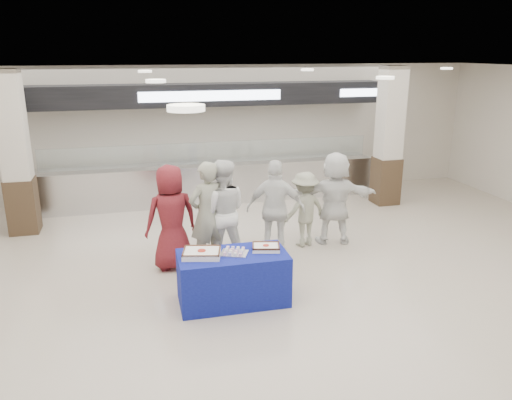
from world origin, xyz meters
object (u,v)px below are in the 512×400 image
object	(u,v)px
civilian_maroon	(171,217)
chef_short	(276,209)
chef_tall	(222,212)
soldier_b	(304,209)
display_table	(233,278)
soldier_a	(207,215)
sheet_cake_left	(202,253)
cupcake_tray	(234,252)
civilian_white	(335,198)
sheet_cake_right	(266,247)

from	to	relation	value
civilian_maroon	chef_short	xyz separation A→B (m)	(1.81, 0.04, -0.01)
chef_tall	soldier_b	size ratio (longest dim) A/B	1.28
civilian_maroon	display_table	bearing A→B (deg)	106.01
soldier_a	sheet_cake_left	bearing A→B (deg)	54.70
cupcake_tray	chef_short	xyz separation A→B (m)	(1.06, 1.48, 0.09)
display_table	civilian_white	world-z (taller)	civilian_white
civilian_maroon	civilian_white	size ratio (longest dim) A/B	1.01
sheet_cake_left	soldier_b	world-z (taller)	soldier_b
sheet_cake_right	soldier_b	distance (m)	2.19
soldier_a	soldier_b	bearing A→B (deg)	171.20
sheet_cake_left	sheet_cake_right	bearing A→B (deg)	0.52
display_table	sheet_cake_right	distance (m)	0.65
civilian_maroon	chef_tall	xyz separation A→B (m)	(0.86, 0.03, 0.02)
sheet_cake_right	civilian_maroon	bearing A→B (deg)	131.08
display_table	chef_tall	size ratio (longest dim) A/B	0.86
soldier_a	chef_tall	xyz separation A→B (m)	(0.28, 0.12, -0.01)
sheet_cake_right	civilian_maroon	size ratio (longest dim) A/B	0.26
sheet_cake_right	civilian_white	size ratio (longest dim) A/B	0.26
cupcake_tray	civilian_maroon	world-z (taller)	civilian_maroon
soldier_b	chef_short	bearing A→B (deg)	12.31
display_table	sheet_cake_right	xyz separation A→B (m)	(0.50, 0.03, 0.42)
sheet_cake_right	soldier_b	world-z (taller)	soldier_b
display_table	soldier_a	world-z (taller)	soldier_a
display_table	cupcake_tray	distance (m)	0.41
soldier_a	chef_tall	bearing A→B (deg)	-179.96
display_table	cupcake_tray	xyz separation A→B (m)	(0.02, 0.00, 0.41)
sheet_cake_right	soldier_b	size ratio (longest dim) A/B	0.32
sheet_cake_right	soldier_a	xyz separation A→B (m)	(-0.65, 1.32, 0.11)
sheet_cake_left	cupcake_tray	size ratio (longest dim) A/B	1.32
sheet_cake_right	chef_tall	size ratio (longest dim) A/B	0.25
cupcake_tray	chef_tall	xyz separation A→B (m)	(0.11, 1.47, 0.12)
civilian_maroon	chef_short	size ratio (longest dim) A/B	1.01
display_table	chef_short	distance (m)	1.90
display_table	soldier_a	bearing A→B (deg)	97.02
sheet_cake_left	civilian_white	world-z (taller)	civilian_white
sheet_cake_right	soldier_b	xyz separation A→B (m)	(1.24, 1.80, -0.09)
display_table	cupcake_tray	size ratio (longest dim) A/B	3.41
civilian_maroon	cupcake_tray	bearing A→B (deg)	106.75
soldier_a	chef_tall	distance (m)	0.30
sheet_cake_right	chef_short	distance (m)	1.56
sheet_cake_right	civilian_white	world-z (taller)	civilian_white
cupcake_tray	chef_tall	distance (m)	1.48
soldier_b	civilian_white	size ratio (longest dim) A/B	0.80
civilian_maroon	soldier_b	world-z (taller)	civilian_maroon
sheet_cake_right	chef_tall	xyz separation A→B (m)	(-0.37, 1.44, 0.11)
soldier_a	civilian_white	world-z (taller)	soldier_a
display_table	civilian_white	bearing A→B (deg)	39.06
cupcake_tray	civilian_white	world-z (taller)	civilian_white
civilian_maroon	sheet_cake_left	bearing A→B (deg)	90.83
chef_short	soldier_b	bearing A→B (deg)	-131.99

